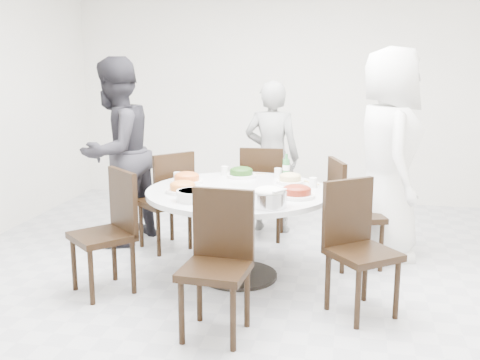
% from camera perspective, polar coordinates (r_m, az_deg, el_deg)
% --- Properties ---
extents(floor, '(6.00, 6.00, 0.01)m').
position_cam_1_polar(floor, '(4.52, 3.40, -11.08)').
color(floor, silver).
rests_on(floor, ground).
extents(wall_back, '(6.00, 0.01, 2.80)m').
position_cam_1_polar(wall_back, '(7.15, 6.92, 8.96)').
color(wall_back, white).
rests_on(wall_back, ground).
extents(wall_front, '(6.00, 0.01, 2.80)m').
position_cam_1_polar(wall_front, '(1.31, -14.46, -4.99)').
color(wall_front, white).
rests_on(wall_front, ground).
extents(dining_table, '(1.50, 1.50, 0.75)m').
position_cam_1_polar(dining_table, '(4.64, -0.12, -5.51)').
color(dining_table, silver).
rests_on(dining_table, floor).
extents(chair_ne, '(0.53, 0.53, 0.95)m').
position_cam_1_polar(chair_ne, '(4.98, 11.76, -3.34)').
color(chair_ne, black).
rests_on(chair_ne, floor).
extents(chair_n, '(0.43, 0.43, 0.95)m').
position_cam_1_polar(chair_n, '(5.67, 2.39, -1.22)').
color(chair_n, black).
rests_on(chair_n, floor).
extents(chair_nw, '(0.59, 0.59, 0.95)m').
position_cam_1_polar(chair_nw, '(5.38, -7.66, -2.04)').
color(chair_nw, black).
rests_on(chair_nw, floor).
extents(chair_sw, '(0.59, 0.59, 0.95)m').
position_cam_1_polar(chair_sw, '(4.45, -13.88, -5.29)').
color(chair_sw, black).
rests_on(chair_sw, floor).
extents(chair_s, '(0.45, 0.45, 0.95)m').
position_cam_1_polar(chair_s, '(3.65, -2.57, -8.80)').
color(chair_s, black).
rests_on(chair_s, floor).
extents(chair_se, '(0.59, 0.59, 0.95)m').
position_cam_1_polar(chair_se, '(4.04, 12.41, -7.01)').
color(chair_se, black).
rests_on(chair_se, floor).
extents(diner_right, '(0.76, 1.02, 1.90)m').
position_cam_1_polar(diner_right, '(5.20, 14.82, 2.52)').
color(diner_right, white).
rests_on(diner_right, floor).
extents(diner_middle, '(0.60, 0.41, 1.58)m').
position_cam_1_polar(diner_middle, '(5.85, 3.26, 2.34)').
color(diner_middle, black).
rests_on(diner_middle, floor).
extents(diner_left, '(0.88, 1.02, 1.81)m').
position_cam_1_polar(diner_left, '(5.55, -12.49, 2.76)').
color(diner_left, black).
rests_on(diner_left, floor).
extents(dish_greens, '(0.26, 0.26, 0.07)m').
position_cam_1_polar(dish_greens, '(5.02, 0.12, 0.67)').
color(dish_greens, white).
rests_on(dish_greens, dining_table).
extents(dish_pale, '(0.24, 0.24, 0.06)m').
position_cam_1_polar(dish_pale, '(4.79, 5.12, 0.03)').
color(dish_pale, white).
rests_on(dish_pale, dining_table).
extents(dish_orange, '(0.27, 0.27, 0.07)m').
position_cam_1_polar(dish_orange, '(4.80, -5.42, 0.12)').
color(dish_orange, white).
rests_on(dish_orange, dining_table).
extents(dish_redbrown, '(0.28, 0.28, 0.07)m').
position_cam_1_polar(dish_redbrown, '(4.31, 5.79, -1.30)').
color(dish_redbrown, white).
rests_on(dish_redbrown, dining_table).
extents(dish_tofu, '(0.26, 0.26, 0.07)m').
position_cam_1_polar(dish_tofu, '(4.46, -5.85, -0.84)').
color(dish_tofu, white).
rests_on(dish_tofu, dining_table).
extents(rice_bowl, '(0.26, 0.26, 0.11)m').
position_cam_1_polar(rice_bowl, '(4.01, 2.94, -1.96)').
color(rice_bowl, silver).
rests_on(rice_bowl, dining_table).
extents(soup_bowl, '(0.25, 0.25, 0.08)m').
position_cam_1_polar(soup_bowl, '(4.20, -4.77, -1.57)').
color(soup_bowl, white).
rests_on(soup_bowl, dining_table).
extents(beverage_bottle, '(0.06, 0.06, 0.22)m').
position_cam_1_polar(beverage_bottle, '(5.00, 4.72, 1.44)').
color(beverage_bottle, '#2E753B').
rests_on(beverage_bottle, dining_table).
extents(tea_cups, '(0.07, 0.07, 0.08)m').
position_cam_1_polar(tea_cups, '(5.16, 1.48, 1.04)').
color(tea_cups, white).
rests_on(tea_cups, dining_table).
extents(chopsticks, '(0.24, 0.04, 0.01)m').
position_cam_1_polar(chopsticks, '(5.17, 1.28, 0.68)').
color(chopsticks, tan).
rests_on(chopsticks, dining_table).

